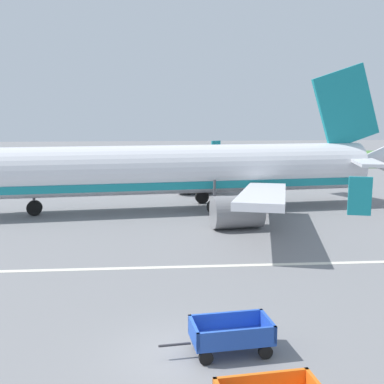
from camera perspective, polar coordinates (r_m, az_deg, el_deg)
ground_plane at (r=15.86m, az=-1.16°, el=-18.77°), size 220.00×220.00×0.00m
grass_strip at (r=76.12m, az=-3.93°, el=3.87°), size 220.00×28.00×0.06m
apron_stripe at (r=23.78m, az=-2.41°, el=-8.89°), size 120.00×0.36×0.01m
airplane at (r=36.91m, az=-0.33°, el=2.59°), size 37.66×30.31×11.34m
baggage_cart_second_in_row at (r=15.78m, az=4.62°, el=-16.50°), size 3.61×1.67×1.07m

